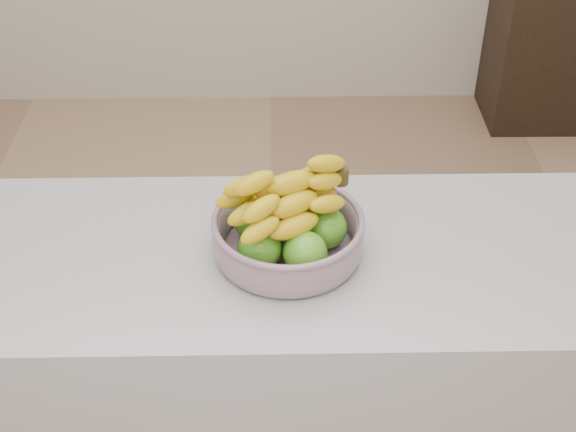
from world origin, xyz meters
The scene contains 4 objects.
ground centered at (0.00, 0.00, 0.00)m, with size 4.00×4.00×0.00m, color #A18263.
counter centered at (0.00, -0.37, 0.45)m, with size 2.00×0.60×0.90m, color #A4A3AC.
cabinet centered at (1.32, 1.78, 0.46)m, with size 0.51×0.41×0.92m, color black.
fruit_bowl centered at (0.05, -0.37, 0.96)m, with size 0.33×0.33×0.21m.
Camera 1 is at (0.02, -1.72, 2.01)m, focal length 50.00 mm.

